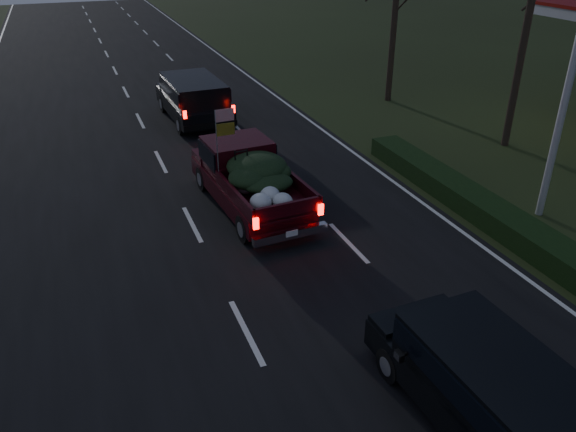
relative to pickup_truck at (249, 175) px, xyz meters
name	(u,v)px	position (x,y,z in m)	size (l,w,h in m)	color
ground	(246,332)	(-1.86, -5.50, -1.02)	(120.00, 120.00, 0.00)	black
road_asphalt	(246,332)	(-1.86, -5.50, -1.01)	(14.00, 120.00, 0.02)	black
hedge_row	(470,200)	(5.94, -2.50, -0.72)	(1.00, 10.00, 0.60)	black
pickup_truck	(249,175)	(0.00, 0.00, 0.00)	(2.33, 5.31, 2.72)	#34070E
lead_suv	(194,95)	(0.35, 8.68, 0.09)	(2.29, 5.18, 1.47)	black
rear_suv	(490,383)	(1.06, -9.24, -0.07)	(2.14, 4.43, 1.26)	black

